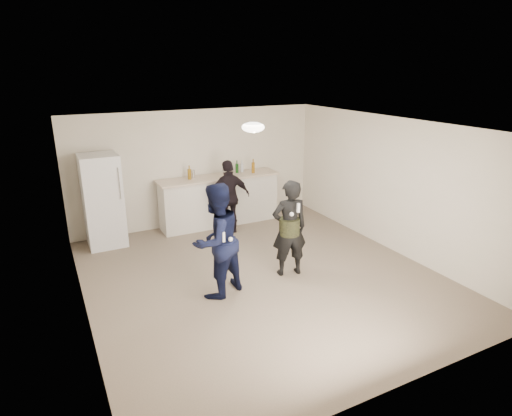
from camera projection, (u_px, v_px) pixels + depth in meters
name	position (u px, v px, depth m)	size (l,w,h in m)	color
floor	(261.00, 276.00, 7.19)	(6.00, 6.00, 0.00)	#6B5B4C
ceiling	(262.00, 126.00, 6.40)	(6.00, 6.00, 0.00)	silver
wall_back	(198.00, 168.00, 9.33)	(6.00, 6.00, 0.00)	beige
wall_front	(402.00, 289.00, 4.26)	(6.00, 6.00, 0.00)	beige
wall_left	(77.00, 235.00, 5.61)	(6.00, 6.00, 0.00)	beige
wall_right	(392.00, 185.00, 7.98)	(6.00, 6.00, 0.00)	beige
counter	(220.00, 201.00, 9.43)	(2.60, 0.56, 1.05)	beige
counter_top	(219.00, 177.00, 9.26)	(2.68, 0.64, 0.04)	#C1AC96
fridge	(103.00, 201.00, 8.20)	(0.70, 0.70, 1.80)	white
fridge_handle	(119.00, 183.00, 7.88)	(0.02, 0.02, 0.60)	#B6B6BA
ceiling_dome	(253.00, 127.00, 6.67)	(0.36, 0.36, 0.16)	white
shaker	(193.00, 174.00, 9.10)	(0.08, 0.08, 0.17)	#BCBDC2
man	(216.00, 241.00, 6.36)	(0.86, 0.67, 1.77)	#0E153E
woman	(289.00, 228.00, 7.03)	(0.60, 0.39, 1.64)	black
camo_shorts	(289.00, 227.00, 7.02)	(0.34, 0.34, 0.28)	#343B1A
spectator	(229.00, 197.00, 8.85)	(0.91, 0.38, 1.55)	black
remote_man	(223.00, 237.00, 6.08)	(0.04, 0.04, 0.15)	silver
nunchuk_man	(230.00, 239.00, 6.17)	(0.07, 0.07, 0.07)	white
remote_woman	(298.00, 208.00, 6.69)	(0.04, 0.04, 0.15)	white
nunchuk_woman	(292.00, 214.00, 6.70)	(0.07, 0.07, 0.07)	white
bottle_cluster	(229.00, 170.00, 9.38)	(1.53, 0.26, 0.24)	#123E11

